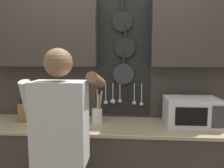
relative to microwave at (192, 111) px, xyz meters
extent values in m
cube|color=#38332D|center=(-0.87, -0.05, -0.59)|extent=(2.56, 0.59, 0.85)
cube|color=tan|center=(-0.87, -0.05, -0.15)|extent=(2.59, 0.62, 0.03)
cube|color=#38332D|center=(-0.87, 0.27, 0.17)|extent=(3.16, 0.04, 2.38)
cube|color=#38332D|center=(-1.57, 0.17, 0.81)|extent=(1.17, 0.16, 0.73)
cube|color=#38332D|center=(0.01, 0.17, 0.81)|extent=(0.81, 0.16, 0.73)
cube|color=black|center=(-0.69, 0.24, 0.53)|extent=(0.58, 0.01, 1.25)
cylinder|color=black|center=(-0.71, 0.21, 0.92)|extent=(0.21, 0.02, 0.21)
cube|color=black|center=(-0.71, 0.21, 1.11)|extent=(0.02, 0.02, 0.16)
cylinder|color=black|center=(-0.68, 0.21, 0.65)|extent=(0.22, 0.02, 0.22)
cube|color=black|center=(-0.68, 0.21, 0.83)|extent=(0.02, 0.02, 0.14)
cylinder|color=#2D2D33|center=(-0.70, 0.21, 0.36)|extent=(0.23, 0.02, 0.23)
cube|color=black|center=(-0.70, 0.21, 0.54)|extent=(0.02, 0.02, 0.14)
cylinder|color=silver|center=(-0.89, 0.21, 0.15)|extent=(0.01, 0.01, 0.20)
ellipsoid|color=silver|center=(-0.89, 0.21, 0.03)|extent=(0.05, 0.01, 0.04)
cylinder|color=silver|center=(-0.81, 0.21, 0.16)|extent=(0.01, 0.01, 0.19)
ellipsoid|color=silver|center=(-0.81, 0.21, 0.05)|extent=(0.06, 0.01, 0.05)
cylinder|color=silver|center=(-0.73, 0.21, 0.16)|extent=(0.01, 0.01, 0.19)
ellipsoid|color=silver|center=(-0.73, 0.21, 0.05)|extent=(0.04, 0.01, 0.04)
cylinder|color=black|center=(-0.65, 0.21, 0.17)|extent=(0.01, 0.01, 0.17)
ellipsoid|color=black|center=(-0.65, 0.21, 0.07)|extent=(0.04, 0.01, 0.04)
cylinder|color=silver|center=(-0.57, 0.21, 0.15)|extent=(0.01, 0.01, 0.20)
ellipsoid|color=silver|center=(-0.57, 0.21, 0.03)|extent=(0.04, 0.01, 0.04)
cylinder|color=silver|center=(-0.49, 0.21, 0.14)|extent=(0.01, 0.01, 0.22)
ellipsoid|color=silver|center=(-0.49, 0.21, 0.02)|extent=(0.04, 0.01, 0.04)
cube|color=silver|center=(0.00, 0.00, 0.00)|extent=(0.52, 0.39, 0.28)
cube|color=black|center=(-0.06, -0.20, 0.00)|extent=(0.29, 0.01, 0.17)
cube|color=#333338|center=(0.18, -0.20, 0.00)|extent=(0.12, 0.01, 0.21)
cube|color=brown|center=(-1.73, 0.00, -0.04)|extent=(0.11, 0.15, 0.20)
cylinder|color=black|center=(-1.77, -0.03, 0.08)|extent=(0.02, 0.03, 0.06)
cylinder|color=black|center=(-1.75, -0.03, 0.09)|extent=(0.02, 0.03, 0.07)
cylinder|color=black|center=(-1.74, -0.03, 0.09)|extent=(0.02, 0.03, 0.07)
cylinder|color=black|center=(-1.73, -0.03, 0.09)|extent=(0.02, 0.02, 0.06)
cylinder|color=black|center=(-1.72, -0.03, 0.09)|extent=(0.02, 0.02, 0.06)
cylinder|color=black|center=(-1.70, -0.03, 0.10)|extent=(0.02, 0.03, 0.08)
cylinder|color=black|center=(-1.69, -0.03, 0.09)|extent=(0.02, 0.03, 0.06)
cylinder|color=white|center=(-0.96, 0.00, -0.06)|extent=(0.11, 0.11, 0.15)
cylinder|color=tan|center=(-0.95, 0.00, 0.07)|extent=(0.02, 0.04, 0.29)
cylinder|color=silver|center=(-0.95, -0.02, 0.04)|extent=(0.03, 0.05, 0.24)
cylinder|color=silver|center=(-0.93, 0.01, 0.06)|extent=(0.07, 0.05, 0.28)
cylinder|color=black|center=(-0.95, 0.01, 0.04)|extent=(0.06, 0.04, 0.25)
cylinder|color=tan|center=(-0.93, 0.00, 0.02)|extent=(0.05, 0.04, 0.19)
cube|color=#BCBCBC|center=(-1.12, -0.72, 0.08)|extent=(0.38, 0.22, 0.60)
sphere|color=brown|center=(-1.12, -0.72, 0.51)|extent=(0.20, 0.20, 0.20)
cylinder|color=#BCBCBC|center=(-1.35, -0.68, 0.12)|extent=(0.08, 0.25, 0.53)
cylinder|color=brown|center=(-0.89, -0.46, 0.36)|extent=(0.08, 0.54, 0.18)
camera|label=1|loc=(-0.63, -2.20, 0.54)|focal=35.00mm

